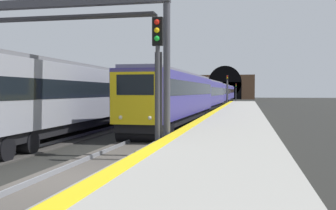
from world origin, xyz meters
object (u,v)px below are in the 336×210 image
at_px(railway_signal_near, 158,75).
at_px(railway_signal_mid, 227,89).
at_px(railway_signal_far, 236,90).
at_px(train_adjacent_platform, 158,94).
at_px(train_main_approaching, 214,94).
at_px(catenary_mast_near, 146,85).
at_px(overhead_signal_gantry, 62,35).

height_order(railway_signal_near, railway_signal_mid, railway_signal_near).
bearing_deg(railway_signal_far, train_adjacent_platform, -6.18).
distance_m(train_main_approaching, railway_signal_mid, 3.79).
bearing_deg(catenary_mast_near, train_main_approaching, -107.63).
bearing_deg(railway_signal_near, overhead_signal_gantry, -103.23).
bearing_deg(train_main_approaching, railway_signal_near, 3.62).
distance_m(train_adjacent_platform, overhead_signal_gantry, 28.78).
height_order(overhead_signal_gantry, catenary_mast_near, catenary_mast_near).
bearing_deg(railway_signal_far, railway_signal_near, 0.00).
relative_size(railway_signal_mid, overhead_signal_gantry, 0.57).
distance_m(overhead_signal_gantry, catenary_mast_near, 49.09).
relative_size(railway_signal_mid, catenary_mast_near, 0.72).
xyz_separation_m(train_main_approaching, catenary_mast_near, (3.70, 11.63, 1.48)).
bearing_deg(catenary_mast_near, overhead_signal_gantry, -169.27).
distance_m(train_main_approaching, catenary_mast_near, 12.29).
bearing_deg(railway_signal_mid, train_main_approaching, -30.72).
relative_size(railway_signal_near, railway_signal_far, 1.12).
bearing_deg(train_adjacent_platform, railway_signal_far, 172.85).
relative_size(train_main_approaching, train_adjacent_platform, 1.29).
height_order(train_main_approaching, railway_signal_mid, railway_signal_mid).
distance_m(train_main_approaching, overhead_signal_gantry, 44.68).
bearing_deg(train_main_approaching, catenary_mast_near, -106.39).
bearing_deg(catenary_mast_near, railway_signal_mid, -92.16).
height_order(train_adjacent_platform, railway_signal_near, railway_signal_near).
height_order(railway_signal_near, overhead_signal_gantry, overhead_signal_gantry).
xyz_separation_m(railway_signal_mid, railway_signal_far, (44.30, -0.00, -0.17)).
height_order(railway_signal_mid, railway_signal_far, railway_signal_mid).
height_order(railway_signal_far, overhead_signal_gantry, overhead_signal_gantry).
xyz_separation_m(overhead_signal_gantry, catenary_mast_near, (48.22, 9.14, -1.25)).
height_order(railway_signal_mid, catenary_mast_near, catenary_mast_near).
xyz_separation_m(railway_signal_near, catenary_mast_near, (49.25, 13.52, 0.53)).
bearing_deg(railway_signal_near, railway_signal_mid, -180.00).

